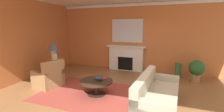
{
  "coord_description": "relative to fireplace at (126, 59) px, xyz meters",
  "views": [
    {
      "loc": [
        1.44,
        -4.22,
        2.07
      ],
      "look_at": [
        -0.5,
        1.04,
        1.0
      ],
      "focal_mm": 25.24,
      "sensor_mm": 36.0,
      "label": 1
    }
  ],
  "objects": [
    {
      "name": "vase_on_side_table",
      "position": [
        -2.17,
        -2.3,
        0.32
      ],
      "size": [
        0.18,
        0.18,
        0.35
      ],
      "primitive_type": "cylinder",
      "color": "beige",
      "rests_on": "side_table"
    },
    {
      "name": "sofa",
      "position": [
        1.66,
        -3.14,
        -0.26
      ],
      "size": [
        1.04,
        2.16,
        0.85
      ],
      "color": "#BCB299",
      "rests_on": "ground_plane"
    },
    {
      "name": "vase_tall_corner",
      "position": [
        2.28,
        -0.3,
        -0.26
      ],
      "size": [
        0.25,
        0.25,
        0.6
      ],
      "primitive_type": "cylinder",
      "color": "#33703D",
      "rests_on": "ground_plane"
    },
    {
      "name": "mantel_mirror",
      "position": [
        -0.0,
        0.12,
        1.3
      ],
      "size": [
        1.46,
        0.04,
        1.06
      ],
      "primitive_type": "cube",
      "color": "silver"
    },
    {
      "name": "book_art_folio",
      "position": [
        -0.06,
        -2.9,
        -0.03
      ],
      "size": [
        0.26,
        0.22,
        0.04
      ],
      "primitive_type": "cube",
      "rotation": [
        0.0,
        0.0,
        0.23
      ],
      "color": "navy",
      "rests_on": "coffee_table"
    },
    {
      "name": "coffee_table",
      "position": [
        -0.12,
        -2.96,
        -0.22
      ],
      "size": [
        1.0,
        1.0,
        0.45
      ],
      "color": "#2D2319",
      "rests_on": "ground_plane"
    },
    {
      "name": "crown_moulding",
      "position": [
        0.45,
        0.13,
        2.45
      ],
      "size": [
        8.11,
        0.08,
        0.12
      ],
      "primitive_type": "cube",
      "color": "white"
    },
    {
      "name": "armchair_near_window",
      "position": [
        -1.94,
        -2.93,
        -0.25
      ],
      "size": [
        0.95,
        0.95,
        0.95
      ],
      "color": "#9E7A4C",
      "rests_on": "ground_plane"
    },
    {
      "name": "fireplace",
      "position": [
        0.0,
        0.0,
        0.0
      ],
      "size": [
        1.8,
        0.35,
        1.17
      ],
      "color": "white",
      "rests_on": "ground_plane"
    },
    {
      "name": "area_rug",
      "position": [
        -0.12,
        -2.96,
        -0.55
      ],
      "size": [
        3.53,
        2.25,
        0.01
      ],
      "primitive_type": "cube",
      "color": "#993D33",
      "rests_on": "ground_plane"
    },
    {
      "name": "wall_window",
      "position": [
        -3.36,
        -2.52,
        0.99
      ],
      "size": [
        0.12,
        6.53,
        3.08
      ],
      "primitive_type": "cube",
      "color": "#CC723D",
      "rests_on": "ground_plane"
    },
    {
      "name": "potted_plant",
      "position": [
        2.88,
        -0.66,
        -0.06
      ],
      "size": [
        0.56,
        0.56,
        0.83
      ],
      "color": "#A8754C",
      "rests_on": "ground_plane"
    },
    {
      "name": "wall_fireplace",
      "position": [
        0.45,
        0.21,
        0.99
      ],
      "size": [
        8.11,
        0.12,
        3.08
      ],
      "primitive_type": "cube",
      "color": "#CC723D",
      "rests_on": "ground_plane"
    },
    {
      "name": "side_table",
      "position": [
        -2.32,
        -2.18,
        -0.16
      ],
      "size": [
        0.56,
        0.56,
        0.7
      ],
      "color": "#2D2319",
      "rests_on": "ground_plane"
    },
    {
      "name": "book_red_cover",
      "position": [
        0.03,
        -2.78,
        -0.08
      ],
      "size": [
        0.28,
        0.25,
        0.06
      ],
      "primitive_type": "cube",
      "rotation": [
        0.0,
        0.0,
        0.39
      ],
      "color": "maroon",
      "rests_on": "coffee_table"
    },
    {
      "name": "ground_plane",
      "position": [
        0.45,
        -2.82,
        -0.56
      ],
      "size": [
        9.76,
        9.76,
        0.0
      ],
      "primitive_type": "plane",
      "color": "olive"
    },
    {
      "name": "table_lamp",
      "position": [
        -2.32,
        -2.18,
        0.67
      ],
      "size": [
        0.44,
        0.44,
        0.75
      ],
      "color": "beige",
      "rests_on": "side_table"
    }
  ]
}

